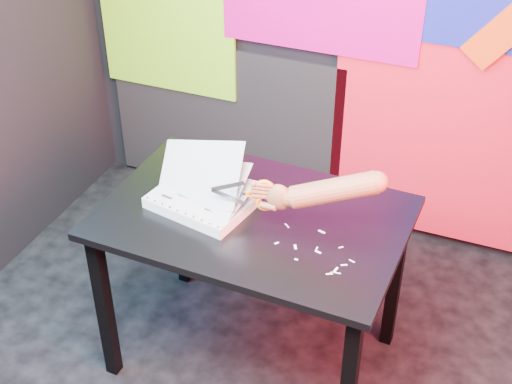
% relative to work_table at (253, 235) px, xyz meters
% --- Properties ---
extents(room, '(3.01, 3.01, 2.71)m').
position_rel_work_table_xyz_m(room, '(0.14, -0.40, 0.70)').
color(room, black).
rests_on(room, ground).
extents(backdrop, '(2.88, 0.05, 2.08)m').
position_rel_work_table_xyz_m(backdrop, '(0.20, 1.07, 0.30)').
color(backdrop, red).
rests_on(backdrop, ground).
extents(work_table, '(1.14, 0.78, 0.75)m').
position_rel_work_table_xyz_m(work_table, '(0.00, 0.00, 0.00)').
color(work_table, black).
rests_on(work_table, ground).
extents(printout_stack, '(0.41, 0.33, 0.28)m').
position_rel_work_table_xyz_m(printout_stack, '(-0.20, -0.02, 0.13)').
color(printout_stack, silver).
rests_on(printout_stack, work_table).
extents(scissors, '(0.23, 0.05, 0.13)m').
position_rel_work_table_xyz_m(scissors, '(0.05, -0.06, 0.24)').
color(scissors, '#B7B8BB').
rests_on(scissors, printout_stack).
extents(hand_forearm, '(0.45, 0.14, 0.19)m').
position_rel_work_table_xyz_m(hand_forearm, '(0.27, -0.01, 0.29)').
color(hand_forearm, '#9F5838').
rests_on(hand_forearm, work_table).
extents(paper_clippings, '(0.29, 0.22, 0.00)m').
position_rel_work_table_xyz_m(paper_clippings, '(0.30, -0.12, 0.10)').
color(paper_clippings, white).
rests_on(paper_clippings, work_table).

